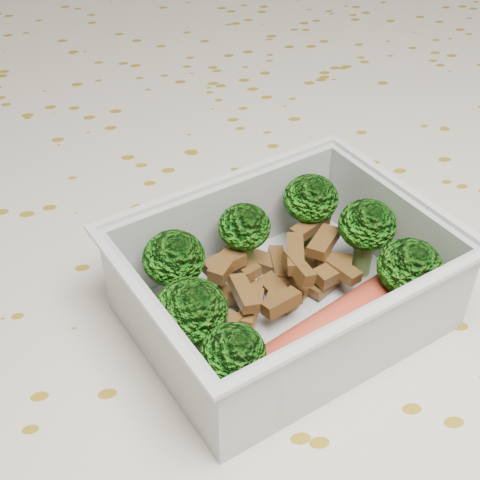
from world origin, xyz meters
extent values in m
cube|color=brown|center=(0.00, 0.00, 0.73)|extent=(1.40, 0.90, 0.04)
cube|color=beige|center=(0.00, 0.00, 0.75)|extent=(1.46, 0.96, 0.01)
cube|color=beige|center=(0.00, 0.48, 0.66)|extent=(1.46, 0.01, 0.18)
cube|color=silver|center=(0.02, -0.05, 0.76)|extent=(0.19, 0.17, 0.00)
cube|color=silver|center=(0.00, 0.01, 0.78)|extent=(0.14, 0.06, 0.05)
cube|color=silver|center=(0.04, -0.10, 0.78)|extent=(0.14, 0.06, 0.05)
cube|color=silver|center=(0.09, -0.02, 0.78)|extent=(0.05, 0.10, 0.05)
cube|color=silver|center=(-0.05, -0.07, 0.78)|extent=(0.05, 0.10, 0.05)
cube|color=silver|center=(0.00, 0.01, 0.81)|extent=(0.15, 0.07, 0.00)
cube|color=silver|center=(0.05, -0.10, 0.81)|extent=(0.15, 0.07, 0.00)
cube|color=silver|center=(0.10, -0.02, 0.81)|extent=(0.05, 0.11, 0.00)
cube|color=silver|center=(-0.05, -0.08, 0.81)|extent=(0.05, 0.11, 0.00)
cylinder|color=#608C3F|center=(-0.03, -0.03, 0.77)|extent=(0.01, 0.01, 0.02)
ellipsoid|color=#308716|center=(-0.03, -0.03, 0.79)|extent=(0.03, 0.03, 0.03)
cylinder|color=#608C3F|center=(0.01, -0.01, 0.77)|extent=(0.01, 0.01, 0.03)
ellipsoid|color=#308716|center=(0.01, -0.01, 0.80)|extent=(0.03, 0.03, 0.02)
cylinder|color=#608C3F|center=(0.05, 0.01, 0.77)|extent=(0.01, 0.01, 0.02)
ellipsoid|color=#308716|center=(0.05, 0.01, 0.79)|extent=(0.03, 0.03, 0.03)
cylinder|color=#608C3F|center=(-0.03, -0.07, 0.77)|extent=(0.01, 0.01, 0.02)
ellipsoid|color=#308716|center=(-0.03, -0.07, 0.79)|extent=(0.04, 0.04, 0.03)
cylinder|color=#608C3F|center=(0.07, -0.02, 0.77)|extent=(0.01, 0.01, 0.02)
ellipsoid|color=#308716|center=(0.07, -0.02, 0.79)|extent=(0.03, 0.03, 0.03)
cylinder|color=#608C3F|center=(-0.01, -0.10, 0.77)|extent=(0.01, 0.01, 0.03)
ellipsoid|color=#308716|center=(-0.01, -0.10, 0.80)|extent=(0.03, 0.03, 0.03)
cylinder|color=#608C3F|center=(0.08, -0.06, 0.77)|extent=(0.01, 0.01, 0.02)
ellipsoid|color=#308716|center=(0.08, -0.06, 0.79)|extent=(0.03, 0.03, 0.03)
cube|color=brown|center=(0.03, -0.01, 0.77)|extent=(0.01, 0.03, 0.01)
cube|color=brown|center=(0.00, -0.06, 0.76)|extent=(0.02, 0.03, 0.01)
cube|color=brown|center=(0.00, -0.05, 0.78)|extent=(0.01, 0.03, 0.01)
cube|color=brown|center=(0.00, -0.02, 0.77)|extent=(0.02, 0.03, 0.01)
cube|color=brown|center=(-0.01, -0.03, 0.78)|extent=(0.03, 0.02, 0.01)
cube|color=brown|center=(0.00, -0.05, 0.77)|extent=(0.02, 0.03, 0.01)
cube|color=brown|center=(0.06, -0.03, 0.77)|extent=(0.02, 0.02, 0.01)
cube|color=brown|center=(0.03, -0.04, 0.78)|extent=(0.01, 0.02, 0.01)
cube|color=brown|center=(0.05, -0.03, 0.77)|extent=(0.02, 0.02, 0.01)
cube|color=brown|center=(0.06, -0.03, 0.77)|extent=(0.02, 0.03, 0.01)
cube|color=brown|center=(-0.01, -0.03, 0.78)|extent=(0.02, 0.02, 0.01)
cube|color=brown|center=(0.00, -0.04, 0.77)|extent=(0.03, 0.02, 0.01)
cube|color=brown|center=(0.03, -0.03, 0.78)|extent=(0.02, 0.03, 0.01)
cube|color=brown|center=(0.01, -0.04, 0.77)|extent=(0.02, 0.02, 0.01)
cube|color=brown|center=(0.02, -0.01, 0.76)|extent=(0.03, 0.02, 0.01)
cube|color=brown|center=(0.03, -0.03, 0.76)|extent=(0.02, 0.02, 0.01)
cube|color=brown|center=(0.02, -0.03, 0.76)|extent=(0.02, 0.02, 0.01)
cube|color=brown|center=(-0.01, -0.06, 0.76)|extent=(0.01, 0.03, 0.01)
cube|color=brown|center=(0.02, -0.05, 0.77)|extent=(0.02, 0.02, 0.01)
cube|color=brown|center=(-0.01, -0.06, 0.77)|extent=(0.02, 0.02, 0.01)
cube|color=brown|center=(0.05, -0.03, 0.76)|extent=(0.03, 0.02, 0.01)
cube|color=brown|center=(0.05, 0.00, 0.78)|extent=(0.03, 0.02, 0.01)
cube|color=brown|center=(0.05, -0.01, 0.76)|extent=(0.02, 0.03, 0.01)
cube|color=brown|center=(0.02, -0.04, 0.76)|extent=(0.02, 0.03, 0.01)
cube|color=brown|center=(0.05, -0.02, 0.78)|extent=(0.02, 0.03, 0.01)
cylinder|color=#CC422B|center=(0.04, -0.08, 0.77)|extent=(0.12, 0.08, 0.02)
sphere|color=#CC422B|center=(0.09, -0.05, 0.77)|extent=(0.02, 0.02, 0.02)
sphere|color=#CC422B|center=(-0.01, -0.10, 0.77)|extent=(0.02, 0.02, 0.02)
camera|label=1|loc=(-0.05, -0.29, 1.02)|focal=50.00mm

